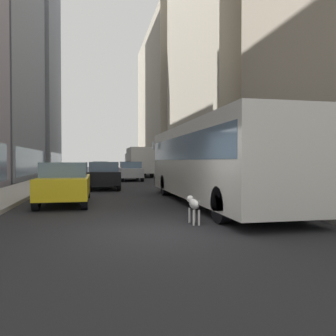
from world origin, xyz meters
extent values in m
plane|color=#232326|center=(0.00, 35.00, 0.00)|extent=(120.00, 120.00, 0.00)
cube|color=#9E9991|center=(-5.70, 35.00, 0.07)|extent=(2.40, 110.00, 0.15)
cube|color=#9E9991|center=(5.70, 35.00, 0.07)|extent=(2.40, 110.00, 0.15)
cube|color=slate|center=(-7.58, 26.61, 1.60)|extent=(0.08, 14.58, 2.40)
cube|color=slate|center=(-11.90, 42.25, 17.47)|extent=(9.51, 14.02, 34.94)
cube|color=slate|center=(-7.16, 42.25, 1.60)|extent=(0.08, 12.62, 2.40)
cube|color=slate|center=(7.09, 3.82, 1.60)|extent=(0.08, 14.07, 2.40)
cube|color=#B2A893|center=(11.90, 21.96, 12.78)|extent=(11.12, 16.90, 25.55)
cube|color=slate|center=(6.36, 21.96, 1.60)|extent=(0.08, 15.21, 2.40)
cube|color=#B2A893|center=(11.90, 44.03, 10.65)|extent=(11.90, 22.62, 21.31)
cube|color=slate|center=(5.97, 44.03, 1.60)|extent=(0.08, 20.36, 2.40)
cube|color=silver|center=(2.80, 4.85, 1.67)|extent=(2.55, 11.50, 2.75)
cube|color=slate|center=(2.80, 4.85, 2.17)|extent=(2.57, 11.04, 0.90)
cube|color=black|center=(2.80, 10.55, 0.55)|extent=(2.55, 0.16, 0.44)
cylinder|color=black|center=(1.67, 8.40, 0.50)|extent=(0.30, 1.00, 1.00)
cylinder|color=black|center=(3.92, 8.40, 0.50)|extent=(0.30, 1.00, 1.00)
cylinder|color=black|center=(1.67, 0.70, 0.50)|extent=(0.30, 1.00, 1.00)
cylinder|color=black|center=(3.92, 0.70, 0.50)|extent=(0.30, 1.00, 1.00)
cube|color=silver|center=(1.34, 10.00, 2.50)|extent=(0.08, 0.24, 0.40)
cube|color=black|center=(-1.20, 12.93, 0.70)|extent=(1.80, 4.30, 0.75)
cube|color=slate|center=(-1.20, 12.72, 1.35)|extent=(1.66, 1.94, 0.55)
cylinder|color=black|center=(-1.99, 14.67, 0.32)|extent=(0.22, 0.64, 0.64)
cylinder|color=black|center=(-0.41, 14.67, 0.32)|extent=(0.22, 0.64, 0.64)
cylinder|color=black|center=(-1.99, 11.20, 0.32)|extent=(0.22, 0.64, 0.64)
cylinder|color=black|center=(-0.41, 11.20, 0.32)|extent=(0.22, 0.64, 0.64)
cube|color=#B7BABF|center=(1.20, 21.18, 0.70)|extent=(1.82, 4.24, 0.75)
cube|color=slate|center=(1.20, 20.96, 1.35)|extent=(1.68, 1.91, 0.55)
cylinder|color=black|center=(0.40, 22.88, 0.32)|extent=(0.22, 0.64, 0.64)
cylinder|color=black|center=(2.00, 22.88, 0.32)|extent=(0.22, 0.64, 0.64)
cylinder|color=black|center=(0.40, 19.47, 0.32)|extent=(0.22, 0.64, 0.64)
cylinder|color=black|center=(2.00, 19.47, 0.32)|extent=(0.22, 0.64, 0.64)
cube|color=yellow|center=(-2.80, 5.97, 0.70)|extent=(1.79, 4.57, 0.75)
cube|color=slate|center=(-2.80, 5.74, 1.35)|extent=(1.65, 2.06, 0.55)
cylinder|color=black|center=(-3.58, 7.84, 0.32)|extent=(0.22, 0.64, 0.64)
cylinder|color=black|center=(-2.02, 7.84, 0.32)|extent=(0.22, 0.64, 0.64)
cylinder|color=black|center=(-3.58, 4.10, 0.32)|extent=(0.22, 0.64, 0.64)
cylinder|color=black|center=(-2.02, 4.10, 0.32)|extent=(0.22, 0.64, 0.64)
cube|color=#4C6BB7|center=(2.80, 36.40, 0.70)|extent=(1.91, 4.59, 0.75)
cube|color=slate|center=(2.80, 36.17, 1.35)|extent=(1.76, 2.07, 0.55)
cylinder|color=black|center=(1.95, 38.28, 0.32)|extent=(0.22, 0.64, 0.64)
cylinder|color=black|center=(3.65, 38.28, 0.32)|extent=(0.22, 0.64, 0.64)
cylinder|color=black|center=(1.95, 34.52, 0.32)|extent=(0.22, 0.64, 0.64)
cylinder|color=black|center=(3.65, 34.52, 0.32)|extent=(0.22, 0.64, 0.64)
cube|color=silver|center=(-1.20, 29.88, 0.70)|extent=(1.80, 4.16, 0.75)
cube|color=slate|center=(-1.20, 29.68, 1.35)|extent=(1.65, 1.87, 0.55)
cylinder|color=black|center=(-1.99, 31.55, 0.32)|extent=(0.22, 0.64, 0.64)
cylinder|color=black|center=(-0.41, 31.55, 0.32)|extent=(0.22, 0.64, 0.64)
cylinder|color=black|center=(-1.99, 28.22, 0.32)|extent=(0.22, 0.64, 0.64)
cylinder|color=black|center=(-0.41, 28.22, 0.32)|extent=(0.22, 0.64, 0.64)
cube|color=red|center=(-1.20, 40.54, 0.70)|extent=(1.85, 4.76, 0.75)
cube|color=slate|center=(-1.20, 40.30, 1.35)|extent=(1.70, 2.14, 0.55)
cylinder|color=black|center=(-2.01, 42.50, 0.32)|extent=(0.22, 0.64, 0.64)
cylinder|color=black|center=(-0.39, 42.50, 0.32)|extent=(0.22, 0.64, 0.64)
cylinder|color=black|center=(-2.01, 38.57, 0.32)|extent=(0.22, 0.64, 0.64)
cylinder|color=black|center=(-0.39, 38.57, 0.32)|extent=(0.22, 0.64, 0.64)
cube|color=silver|center=(2.80, 31.42, 1.50)|extent=(2.30, 2.00, 2.10)
cube|color=silver|center=(2.80, 27.67, 1.75)|extent=(2.30, 5.50, 2.60)
cylinder|color=black|center=(1.79, 31.42, 0.45)|extent=(0.28, 0.90, 0.90)
cylinder|color=black|center=(3.81, 31.42, 0.45)|extent=(0.28, 0.90, 0.90)
cylinder|color=black|center=(1.79, 25.92, 0.45)|extent=(0.28, 0.90, 0.90)
cylinder|color=black|center=(3.81, 25.92, 0.45)|extent=(0.28, 0.90, 0.90)
ellipsoid|color=white|center=(0.93, 0.78, 0.53)|extent=(0.22, 0.60, 0.26)
sphere|color=white|center=(0.93, 1.16, 0.62)|extent=(0.20, 0.20, 0.20)
sphere|color=black|center=(0.87, 1.18, 0.64)|extent=(0.07, 0.07, 0.07)
sphere|color=black|center=(0.99, 1.18, 0.64)|extent=(0.07, 0.07, 0.07)
cylinder|color=white|center=(0.93, 0.38, 0.58)|extent=(0.03, 0.16, 0.19)
cylinder|color=white|center=(0.86, 0.99, 0.20)|extent=(0.06, 0.06, 0.40)
cylinder|color=white|center=(1.00, 0.99, 0.20)|extent=(0.06, 0.06, 0.40)
cylinder|color=white|center=(0.86, 0.57, 0.20)|extent=(0.06, 0.06, 0.40)
cylinder|color=white|center=(1.00, 0.57, 0.20)|extent=(0.06, 0.06, 0.40)
sphere|color=black|center=(0.98, 0.88, 0.57)|extent=(0.04, 0.04, 0.04)
sphere|color=black|center=(0.87, 0.70, 0.55)|extent=(0.04, 0.04, 0.04)
sphere|color=black|center=(0.95, 0.60, 0.59)|extent=(0.04, 0.04, 0.04)
cylinder|color=#1E1E2D|center=(6.20, 3.09, 0.57)|extent=(0.28, 0.28, 0.85)
cylinder|color=#26262D|center=(6.20, 3.09, 1.31)|extent=(0.34, 0.34, 0.62)
sphere|color=tan|center=(6.20, 3.09, 1.73)|extent=(0.22, 0.22, 0.22)
cube|color=#59331E|center=(6.42, 3.09, 1.05)|extent=(0.12, 0.24, 0.20)
camera|label=1|loc=(-1.59, -7.88, 1.67)|focal=36.42mm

